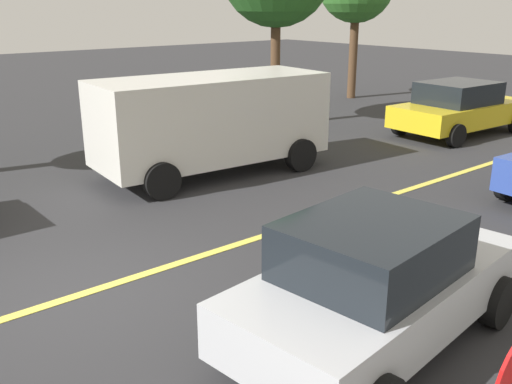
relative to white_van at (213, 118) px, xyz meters
The scene contains 5 objects.
ground_plane 6.09m from the white_van, 142.65° to the right, with size 80.00×80.00×0.00m, color #2D2D30.
lane_marking_centre 4.21m from the white_van, 115.68° to the right, with size 28.00×0.16×0.01m, color #E0D14C.
white_van is the anchor object (origin of this frame).
car_silver_behind_van 7.33m from the white_van, 110.90° to the right, with size 4.04×2.30×1.55m.
car_yellow_approaching 8.09m from the white_van, ahead, with size 4.53×2.29×1.55m.
Camera 1 is at (-2.52, -6.78, 3.72)m, focal length 40.16 mm.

